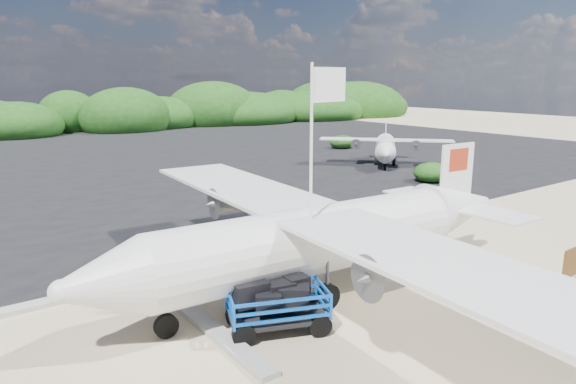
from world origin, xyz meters
name	(u,v)px	position (x,y,z in m)	size (l,w,h in m)	color
ground	(358,298)	(0.00, 0.00, 0.00)	(160.00, 160.00, 0.00)	beige
asphalt_apron	(82,164)	(0.00, 30.00, 0.00)	(90.00, 50.00, 0.04)	#B2B2B2
lagoon	(15,376)	(-9.00, 1.50, 0.00)	(9.00, 7.00, 0.40)	#B2B2B2
vegetation_band	(22,135)	(0.00, 55.00, 0.00)	(124.00, 8.00, 4.40)	#B2B2B2
baggage_cart	(278,331)	(-3.11, -0.24, 0.00)	(2.75, 1.57, 1.38)	blue
flagpole	(310,310)	(-1.69, 0.20, 0.00)	(1.37, 0.57, 6.83)	white
signboard	(574,289)	(5.90, -3.50, 0.00)	(1.77, 0.17, 1.46)	brown
crew_a	(243,261)	(-2.52, 2.44, 0.98)	(0.72, 0.47, 1.96)	#121B43
crew_b	(311,239)	(0.94, 3.45, 0.79)	(0.77, 0.60, 1.58)	#121B43
crew_c	(366,235)	(2.67, 2.39, 0.87)	(1.02, 0.42, 1.74)	#121B43
aircraft_large	(302,169)	(12.21, 18.51, 0.00)	(17.89, 17.89, 5.37)	#B2B2B2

